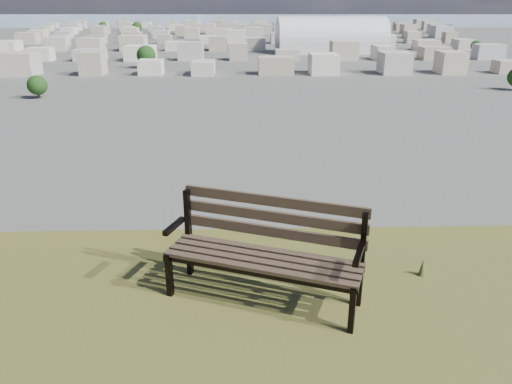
{
  "coord_description": "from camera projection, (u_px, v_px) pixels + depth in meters",
  "views": [
    {
      "loc": [
        0.61,
        -1.12,
        27.59
      ],
      "look_at": [
        0.78,
        4.8,
        25.3
      ],
      "focal_mm": 35.0,
      "sensor_mm": 36.0,
      "label": 1
    }
  ],
  "objects": [
    {
      "name": "arena",
      "position": [
        331.0,
        41.0,
        277.79
      ],
      "size": [
        60.92,
        27.95,
        25.26
      ],
      "rotation": [
        0.0,
        0.0,
        0.05
      ],
      "color": "silver",
      "rests_on": "ground"
    },
    {
      "name": "far_hills",
      "position": [
        217.0,
        1.0,
        1308.23
      ],
      "size": [
        2050.0,
        340.0,
        60.0
      ],
      "color": "#8999AB",
      "rests_on": "ground"
    },
    {
      "name": "bay_water",
      "position": [
        240.0,
        17.0,
        850.13
      ],
      "size": [
        2400.0,
        700.0,
        0.12
      ],
      "primitive_type": "cube",
      "color": "#8399A6",
      "rests_on": "ground"
    },
    {
      "name": "city_trees",
      "position": [
        197.0,
        39.0,
        305.95
      ],
      "size": [
        406.52,
        387.2,
        9.98
      ],
      "color": "#332519",
      "rests_on": "ground"
    },
    {
      "name": "city_blocks",
      "position": [
        240.0,
        34.0,
        377.49
      ],
      "size": [
        395.0,
        361.0,
        7.0
      ],
      "color": "silver",
      "rests_on": "ground"
    },
    {
      "name": "park_bench",
      "position": [
        266.0,
        245.0,
        4.5
      ],
      "size": [
        1.84,
        1.16,
        0.92
      ],
      "rotation": [
        0.0,
        0.0,
        -0.37
      ],
      "color": "#483C29",
      "rests_on": "hilltop_mesa"
    }
  ]
}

